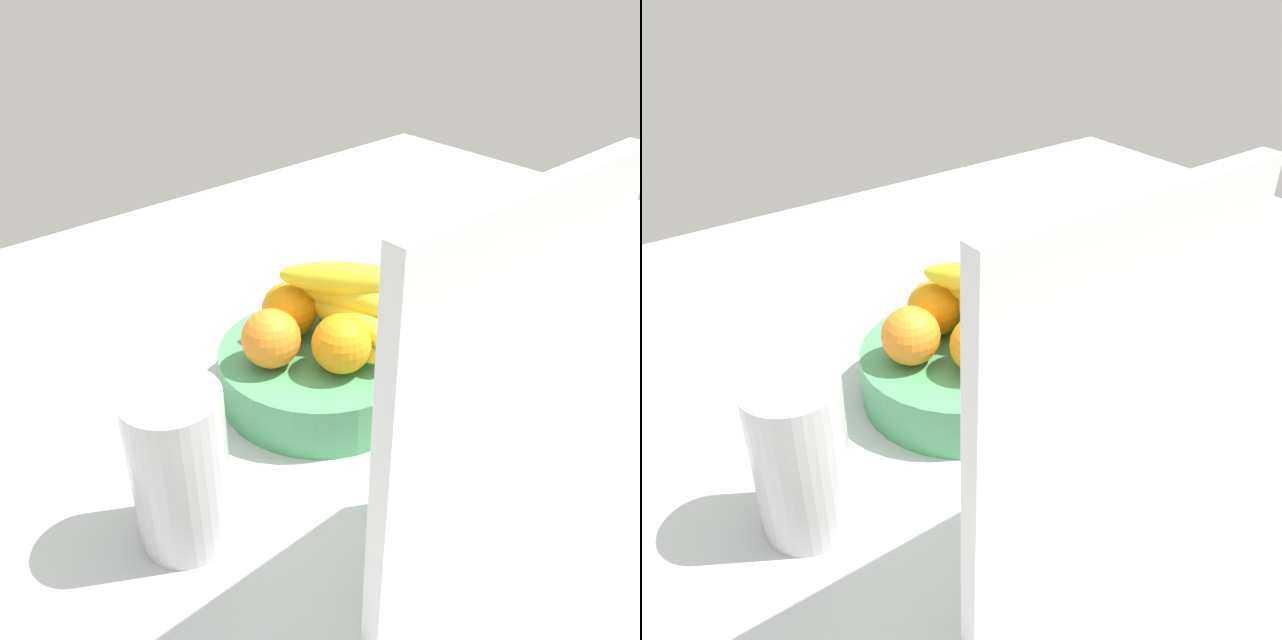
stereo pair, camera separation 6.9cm
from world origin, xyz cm
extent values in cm
cube|color=#ADB5B7|center=(0.00, 0.00, -1.50)|extent=(180.00, 140.00, 3.00)
cylinder|color=#47975D|center=(1.36, -2.07, 3.22)|extent=(24.32, 24.32, 6.43)
sphere|color=orange|center=(7.47, -3.53, 9.84)|extent=(6.81, 6.81, 6.81)
sphere|color=orange|center=(2.29, 2.59, 9.84)|extent=(6.81, 6.81, 6.81)
sphere|color=orange|center=(-5.54, -0.39, 9.84)|extent=(6.81, 6.81, 6.81)
sphere|color=orange|center=(1.82, -7.02, 9.84)|extent=(6.81, 6.81, 6.81)
ellipsoid|color=yellow|center=(-2.42, -1.82, 8.43)|extent=(9.40, 17.37, 4.00)
ellipsoid|color=yellow|center=(-1.42, -0.74, 10.63)|extent=(4.43, 17.10, 4.00)
ellipsoid|color=yellow|center=(-2.19, -0.55, 12.83)|extent=(8.58, 17.44, 4.00)
ellipsoid|color=yellow|center=(-2.25, -0.61, 15.03)|extent=(13.77, 15.76, 4.00)
cube|color=silver|center=(7.19, 25.78, 18.00)|extent=(28.01, 1.90, 36.00)
cylinder|color=#BCB9BC|center=(25.44, 5.88, 8.27)|extent=(8.89, 8.89, 16.55)
camera|label=1|loc=(46.12, 47.54, 51.35)|focal=38.03mm
camera|label=2|loc=(40.80, 51.87, 51.35)|focal=38.03mm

